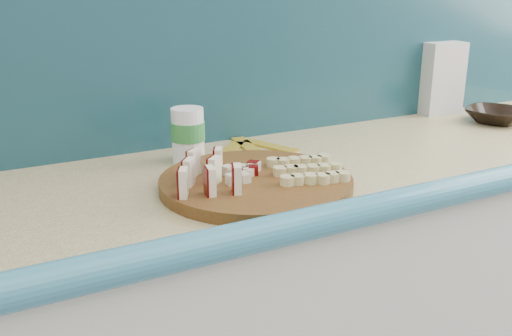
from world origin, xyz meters
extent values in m
cube|color=white|center=(0.10, 1.50, 0.44)|extent=(2.20, 0.60, 0.88)
cube|color=tan|center=(0.10, 1.50, 0.90)|extent=(2.20, 0.60, 0.03)
cube|color=teal|center=(0.10, 1.20, 0.90)|extent=(2.20, 0.06, 0.03)
cube|color=teal|center=(0.10, 1.79, 1.16)|extent=(2.20, 0.02, 0.50)
cylinder|color=#4E2C10|center=(-0.16, 1.40, 0.92)|extent=(0.49, 0.49, 0.02)
cube|color=#FBEDC9|center=(-0.33, 1.37, 0.96)|extent=(0.02, 0.04, 0.05)
cube|color=#4F0505|center=(-0.34, 1.37, 0.96)|extent=(0.01, 0.03, 0.05)
cube|color=#FBEDC9|center=(-0.30, 1.42, 0.96)|extent=(0.02, 0.04, 0.05)
cube|color=#4F0505|center=(-0.30, 1.42, 0.96)|extent=(0.01, 0.03, 0.05)
cube|color=#FBEDC9|center=(-0.26, 1.48, 0.96)|extent=(0.02, 0.04, 0.05)
cube|color=#4F0505|center=(-0.27, 1.48, 0.96)|extent=(0.01, 0.03, 0.05)
cube|color=#FBEDC9|center=(-0.28, 1.36, 0.96)|extent=(0.02, 0.04, 0.05)
cube|color=#4F0505|center=(-0.29, 1.36, 0.96)|extent=(0.01, 0.03, 0.05)
cube|color=#FBEDC9|center=(-0.25, 1.41, 0.96)|extent=(0.02, 0.04, 0.05)
cube|color=#4F0505|center=(-0.26, 1.41, 0.96)|extent=(0.01, 0.03, 0.05)
cube|color=#FBEDC9|center=(-0.21, 1.46, 0.96)|extent=(0.02, 0.04, 0.05)
cube|color=#4F0505|center=(-0.22, 1.46, 0.96)|extent=(0.01, 0.03, 0.05)
cube|color=#FBEDC9|center=(-0.23, 1.34, 0.96)|extent=(0.02, 0.04, 0.05)
cube|color=#4F0505|center=(-0.24, 1.34, 0.96)|extent=(0.01, 0.03, 0.05)
cube|color=beige|center=(-0.17, 1.41, 0.94)|extent=(0.02, 0.02, 0.02)
cube|color=beige|center=(-0.16, 1.41, 0.94)|extent=(0.02, 0.02, 0.02)
cube|color=#4F0505|center=(-0.16, 1.42, 0.94)|extent=(0.02, 0.02, 0.02)
cube|color=beige|center=(-0.17, 1.42, 0.94)|extent=(0.02, 0.02, 0.02)
cube|color=beige|center=(-0.18, 1.43, 0.94)|extent=(0.02, 0.02, 0.02)
cube|color=beige|center=(-0.19, 1.44, 0.94)|extent=(0.02, 0.02, 0.02)
cube|color=beige|center=(-0.19, 1.42, 0.94)|extent=(0.02, 0.02, 0.02)
cube|color=beige|center=(-0.20, 1.42, 0.94)|extent=(0.02, 0.02, 0.02)
cube|color=#4F0505|center=(-0.21, 1.41, 0.94)|extent=(0.02, 0.02, 0.02)
cube|color=beige|center=(-0.19, 1.41, 0.94)|extent=(0.02, 0.02, 0.02)
cube|color=beige|center=(-0.20, 1.39, 0.94)|extent=(0.02, 0.02, 0.02)
cube|color=beige|center=(-0.18, 1.40, 0.94)|extent=(0.02, 0.02, 0.02)
cube|color=beige|center=(-0.18, 1.39, 0.94)|extent=(0.02, 0.02, 0.02)
cube|color=beige|center=(-0.17, 1.39, 0.94)|extent=(0.02, 0.02, 0.02)
cube|color=#4F0505|center=(-0.17, 1.40, 0.94)|extent=(0.02, 0.02, 0.02)
cylinder|color=#D1C57F|center=(-0.12, 1.33, 0.94)|extent=(0.03, 0.03, 0.02)
cylinder|color=#D1C57F|center=(-0.10, 1.33, 0.94)|extent=(0.03, 0.03, 0.02)
cylinder|color=#D1C57F|center=(-0.08, 1.32, 0.94)|extent=(0.03, 0.03, 0.02)
cylinder|color=#D1C57F|center=(-0.06, 1.31, 0.94)|extent=(0.03, 0.03, 0.02)
cylinder|color=#D1C57F|center=(-0.03, 1.31, 0.94)|extent=(0.03, 0.03, 0.02)
cylinder|color=#D1C57F|center=(-0.01, 1.30, 0.94)|extent=(0.03, 0.03, 0.02)
cylinder|color=#D1C57F|center=(-0.11, 1.39, 0.94)|extent=(0.03, 0.03, 0.02)
cylinder|color=#D1C57F|center=(-0.09, 1.38, 0.94)|extent=(0.03, 0.03, 0.02)
cylinder|color=#D1C57F|center=(-0.06, 1.38, 0.94)|extent=(0.03, 0.03, 0.02)
cylinder|color=#D1C57F|center=(-0.04, 1.37, 0.94)|extent=(0.03, 0.03, 0.02)
cylinder|color=#D1C57F|center=(-0.02, 1.37, 0.94)|extent=(0.03, 0.03, 0.02)
cylinder|color=#D1C57F|center=(0.01, 1.36, 0.94)|extent=(0.03, 0.03, 0.02)
cylinder|color=#D1C57F|center=(-0.09, 1.45, 0.94)|extent=(0.03, 0.03, 0.02)
cylinder|color=#D1C57F|center=(-0.07, 1.44, 0.94)|extent=(0.03, 0.03, 0.02)
cylinder|color=#D1C57F|center=(-0.05, 1.44, 0.94)|extent=(0.03, 0.03, 0.02)
cylinder|color=#D1C57F|center=(-0.02, 1.43, 0.94)|extent=(0.03, 0.03, 0.02)
cylinder|color=#D1C57F|center=(0.00, 1.42, 0.94)|extent=(0.03, 0.03, 0.02)
cylinder|color=#D1C57F|center=(0.02, 1.42, 0.94)|extent=(0.03, 0.03, 0.02)
imported|color=black|center=(0.76, 1.57, 0.93)|extent=(0.24, 0.24, 0.04)
cube|color=silver|center=(0.70, 1.76, 1.02)|extent=(0.14, 0.11, 0.23)
cylinder|color=white|center=(-0.21, 1.64, 0.98)|extent=(0.08, 0.08, 0.13)
cylinder|color=#338C3F|center=(-0.21, 1.64, 0.99)|extent=(0.08, 0.08, 0.04)
cube|color=gold|center=(-0.09, 1.67, 0.91)|extent=(0.14, 0.14, 0.01)
cube|color=gold|center=(-0.03, 1.69, 0.91)|extent=(0.06, 0.17, 0.01)
cube|color=gold|center=(0.02, 1.66, 0.91)|extent=(0.09, 0.16, 0.01)
camera|label=1|loc=(-0.68, 0.42, 1.32)|focal=40.00mm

